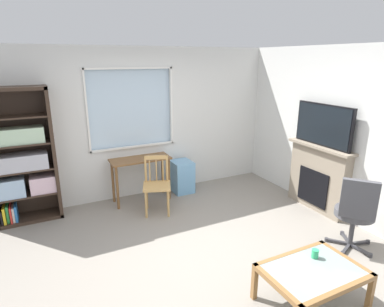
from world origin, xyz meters
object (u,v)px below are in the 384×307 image
object	(u,v)px
fireplace	(318,177)
coffee_table	(313,274)
bookshelf	(22,161)
tv	(323,125)
desk_under_window	(141,166)
wooden_chair	(157,184)
office_chair	(356,210)
plastic_drawer_unit	(182,176)
sippy_cup	(315,254)

from	to	relation	value
fireplace	coffee_table	world-z (taller)	fireplace
bookshelf	fireplace	bearing A→B (deg)	-21.51
fireplace	tv	size ratio (longest dim) A/B	1.12
desk_under_window	wooden_chair	size ratio (longest dim) A/B	1.11
office_chair	desk_under_window	bearing A→B (deg)	126.39
plastic_drawer_unit	wooden_chair	bearing A→B (deg)	-140.69
wooden_chair	coffee_table	distance (m)	2.66
wooden_chair	bookshelf	bearing A→B (deg)	161.11
wooden_chair	office_chair	bearing A→B (deg)	-48.85
fireplace	sippy_cup	world-z (taller)	fireplace
fireplace	plastic_drawer_unit	bearing A→B (deg)	136.35
bookshelf	coffee_table	world-z (taller)	bookshelf
bookshelf	desk_under_window	xyz separation A→B (m)	(1.74, -0.11, -0.30)
plastic_drawer_unit	bookshelf	bearing A→B (deg)	178.62
office_chair	coffee_table	size ratio (longest dim) A/B	1.04
desk_under_window	coffee_table	distance (m)	3.19
sippy_cup	plastic_drawer_unit	bearing A→B (deg)	92.35
bookshelf	fireplace	size ratio (longest dim) A/B	1.73
bookshelf	sippy_cup	size ratio (longest dim) A/B	22.14
plastic_drawer_unit	office_chair	world-z (taller)	office_chair
coffee_table	office_chair	bearing A→B (deg)	21.61
fireplace	office_chair	xyz separation A→B (m)	(-0.52, -1.08, 0.02)
office_chair	sippy_cup	world-z (taller)	office_chair
plastic_drawer_unit	tv	xyz separation A→B (m)	(1.65, -1.59, 1.10)
bookshelf	sippy_cup	xyz separation A→B (m)	(2.65, -3.07, -0.48)
wooden_chair	sippy_cup	distance (m)	2.57
wooden_chair	plastic_drawer_unit	xyz separation A→B (m)	(0.69, 0.57, -0.18)
fireplace	coffee_table	bearing A→B (deg)	-137.69
bookshelf	tv	world-z (taller)	bookshelf
office_chair	sippy_cup	bearing A→B (deg)	-161.98
plastic_drawer_unit	fireplace	xyz separation A→B (m)	(1.67, -1.59, 0.25)
bookshelf	wooden_chair	distance (m)	1.99
desk_under_window	tv	xyz separation A→B (m)	(2.43, -1.54, 0.76)
office_chair	coffee_table	world-z (taller)	office_chair
office_chair	sippy_cup	size ratio (longest dim) A/B	11.11
tv	coffee_table	size ratio (longest dim) A/B	1.07
desk_under_window	sippy_cup	xyz separation A→B (m)	(0.91, -2.95, -0.18)
wooden_chair	sippy_cup	size ratio (longest dim) A/B	10.00
office_chair	bookshelf	bearing A→B (deg)	143.35
plastic_drawer_unit	fireplace	bearing A→B (deg)	-43.65
bookshelf	coffee_table	size ratio (longest dim) A/B	2.07
bookshelf	fireplace	world-z (taller)	bookshelf
tv	coffee_table	distance (m)	2.51
plastic_drawer_unit	coffee_table	size ratio (longest dim) A/B	0.60
coffee_table	desk_under_window	bearing A→B (deg)	103.65
plastic_drawer_unit	fireplace	world-z (taller)	fireplace
desk_under_window	tv	bearing A→B (deg)	-32.35
office_chair	tv	bearing A→B (deg)	65.10
desk_under_window	wooden_chair	bearing A→B (deg)	-79.88
office_chair	wooden_chair	bearing A→B (deg)	131.15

